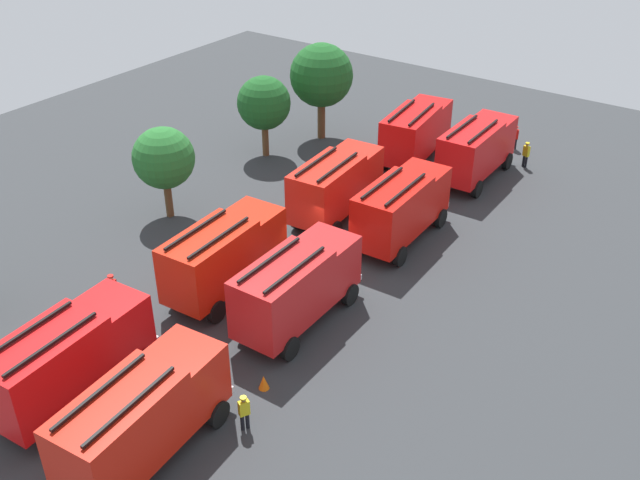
{
  "coord_description": "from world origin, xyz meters",
  "views": [
    {
      "loc": [
        -26.43,
        -18.75,
        20.94
      ],
      "look_at": [
        0.0,
        0.0,
        1.4
      ],
      "focal_mm": 40.88,
      "sensor_mm": 36.0,
      "label": 1
    }
  ],
  "objects_px": {
    "fire_truck_2": "(402,206)",
    "fire_truck_3": "(477,148)",
    "fire_truck_1": "(297,285)",
    "fire_truck_5": "(224,253)",
    "firefighter_1": "(113,289)",
    "fire_truck_0": "(143,415)",
    "fire_truck_7": "(416,131)",
    "fire_truck_4": "(69,356)",
    "firefighter_0": "(428,113)",
    "tree_1": "(164,158)",
    "firefighter_3": "(526,153)",
    "traffic_cone_0": "(264,382)",
    "fire_truck_6": "(336,184)",
    "firefighter_2": "(244,411)",
    "tree_3": "(321,76)",
    "firefighter_4": "(515,137)",
    "tree_2": "(264,103)"
  },
  "relations": [
    {
      "from": "fire_truck_2",
      "to": "fire_truck_3",
      "type": "distance_m",
      "value": 9.47
    },
    {
      "from": "fire_truck_1",
      "to": "fire_truck_5",
      "type": "relative_size",
      "value": 0.99
    },
    {
      "from": "fire_truck_1",
      "to": "fire_truck_2",
      "type": "xyz_separation_m",
      "value": [
        9.28,
        -0.12,
        0.0
      ]
    },
    {
      "from": "fire_truck_1",
      "to": "firefighter_1",
      "type": "relative_size",
      "value": 4.0
    },
    {
      "from": "fire_truck_0",
      "to": "fire_truck_7",
      "type": "relative_size",
      "value": 0.99
    },
    {
      "from": "fire_truck_4",
      "to": "firefighter_0",
      "type": "distance_m",
      "value": 34.57
    },
    {
      "from": "tree_1",
      "to": "fire_truck_3",
      "type": "bearing_deg",
      "value": -40.01
    },
    {
      "from": "firefighter_3",
      "to": "traffic_cone_0",
      "type": "distance_m",
      "value": 26.76
    },
    {
      "from": "fire_truck_6",
      "to": "firefighter_1",
      "type": "bearing_deg",
      "value": 160.69
    },
    {
      "from": "fire_truck_2",
      "to": "fire_truck_3",
      "type": "bearing_deg",
      "value": -1.89
    },
    {
      "from": "tree_1",
      "to": "firefighter_1",
      "type": "bearing_deg",
      "value": -151.34
    },
    {
      "from": "firefighter_2",
      "to": "firefighter_3",
      "type": "distance_m",
      "value": 28.92
    },
    {
      "from": "firefighter_1",
      "to": "traffic_cone_0",
      "type": "xyz_separation_m",
      "value": [
        -0.29,
        -9.47,
        -0.7
      ]
    },
    {
      "from": "fire_truck_4",
      "to": "firefighter_1",
      "type": "distance_m",
      "value": 6.32
    },
    {
      "from": "fire_truck_0",
      "to": "firefighter_2",
      "type": "distance_m",
      "value": 3.93
    },
    {
      "from": "fire_truck_4",
      "to": "fire_truck_7",
      "type": "relative_size",
      "value": 0.99
    },
    {
      "from": "firefighter_1",
      "to": "firefighter_2",
      "type": "distance_m",
      "value": 10.6
    },
    {
      "from": "fire_truck_2",
      "to": "fire_truck_1",
      "type": "bearing_deg",
      "value": 177.47
    },
    {
      "from": "fire_truck_7",
      "to": "fire_truck_6",
      "type": "bearing_deg",
      "value": 173.28
    },
    {
      "from": "tree_3",
      "to": "fire_truck_0",
      "type": "bearing_deg",
      "value": -156.7
    },
    {
      "from": "fire_truck_2",
      "to": "tree_3",
      "type": "bearing_deg",
      "value": 50.17
    },
    {
      "from": "fire_truck_0",
      "to": "traffic_cone_0",
      "type": "bearing_deg",
      "value": -16.82
    },
    {
      "from": "fire_truck_5",
      "to": "tree_3",
      "type": "xyz_separation_m",
      "value": [
        18.52,
        7.31,
        2.46
      ]
    },
    {
      "from": "fire_truck_5",
      "to": "firefighter_4",
      "type": "height_order",
      "value": "fire_truck_5"
    },
    {
      "from": "tree_3",
      "to": "traffic_cone_0",
      "type": "distance_m",
      "value": 26.92
    },
    {
      "from": "fire_truck_5",
      "to": "tree_3",
      "type": "height_order",
      "value": "tree_3"
    },
    {
      "from": "tree_2",
      "to": "traffic_cone_0",
      "type": "xyz_separation_m",
      "value": [
        -18.26,
        -14.67,
        -3.42
      ]
    },
    {
      "from": "fire_truck_1",
      "to": "fire_truck_6",
      "type": "xyz_separation_m",
      "value": [
        9.45,
        4.29,
        0.0
      ]
    },
    {
      "from": "firefighter_0",
      "to": "firefighter_2",
      "type": "distance_m",
      "value": 33.11
    },
    {
      "from": "firefighter_3",
      "to": "tree_2",
      "type": "xyz_separation_m",
      "value": [
        -8.48,
        15.3,
        2.77
      ]
    },
    {
      "from": "fire_truck_7",
      "to": "firefighter_1",
      "type": "relative_size",
      "value": 4.11
    },
    {
      "from": "fire_truck_3",
      "to": "tree_2",
      "type": "relative_size",
      "value": 1.3
    },
    {
      "from": "fire_truck_6",
      "to": "firefighter_3",
      "type": "bearing_deg",
      "value": -30.77
    },
    {
      "from": "fire_truck_2",
      "to": "traffic_cone_0",
      "type": "relative_size",
      "value": 11.16
    },
    {
      "from": "fire_truck_0",
      "to": "traffic_cone_0",
      "type": "relative_size",
      "value": 11.33
    },
    {
      "from": "fire_truck_3",
      "to": "fire_truck_2",
      "type": "bearing_deg",
      "value": 178.79
    },
    {
      "from": "fire_truck_3",
      "to": "fire_truck_1",
      "type": "bearing_deg",
      "value": 178.48
    },
    {
      "from": "tree_2",
      "to": "traffic_cone_0",
      "type": "height_order",
      "value": "tree_2"
    },
    {
      "from": "fire_truck_1",
      "to": "fire_truck_6",
      "type": "height_order",
      "value": "same"
    },
    {
      "from": "fire_truck_7",
      "to": "firefighter_0",
      "type": "relative_size",
      "value": 4.48
    },
    {
      "from": "fire_truck_6",
      "to": "traffic_cone_0",
      "type": "relative_size",
      "value": 11.29
    },
    {
      "from": "fire_truck_6",
      "to": "fire_truck_1",
      "type": "bearing_deg",
      "value": -159.8
    },
    {
      "from": "fire_truck_0",
      "to": "fire_truck_3",
      "type": "height_order",
      "value": "same"
    },
    {
      "from": "firefighter_3",
      "to": "tree_3",
      "type": "xyz_separation_m",
      "value": [
        -3.74,
        13.96,
        3.64
      ]
    },
    {
      "from": "tree_3",
      "to": "firefighter_3",
      "type": "bearing_deg",
      "value": -74.99
    },
    {
      "from": "traffic_cone_0",
      "to": "firefighter_1",
      "type": "bearing_deg",
      "value": 88.26
    },
    {
      "from": "firefighter_0",
      "to": "tree_3",
      "type": "distance_m",
      "value": 9.17
    },
    {
      "from": "fire_truck_6",
      "to": "firefighter_4",
      "type": "distance_m",
      "value": 16.03
    },
    {
      "from": "tree_1",
      "to": "firefighter_0",
      "type": "bearing_deg",
      "value": -14.73
    },
    {
      "from": "firefighter_1",
      "to": "firefighter_3",
      "type": "relative_size",
      "value": 1.04
    }
  ]
}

